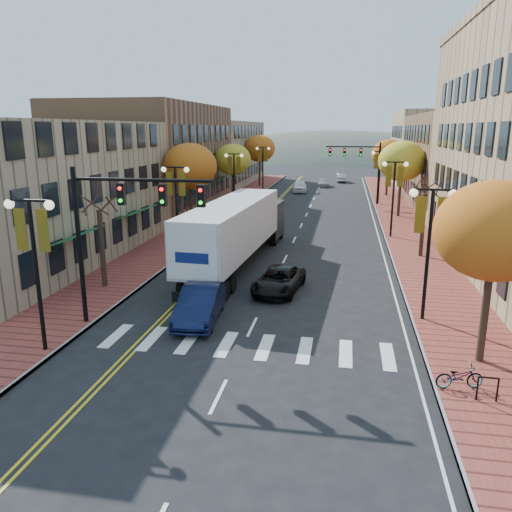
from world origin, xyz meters
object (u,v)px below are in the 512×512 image
at_px(semi_truck, 239,227).
at_px(bicycle, 459,376).
at_px(black_suv, 279,280).
at_px(navy_sedan, 200,304).

distance_m(semi_truck, bicycle, 17.95).
xyz_separation_m(black_suv, bicycle, (7.30, -9.40, -0.08)).
bearing_deg(navy_sedan, bicycle, -29.05).
bearing_deg(black_suv, bicycle, -44.73).
height_order(semi_truck, bicycle, semi_truck).
height_order(navy_sedan, bicycle, navy_sedan).
relative_size(semi_truck, black_suv, 3.69).
bearing_deg(semi_truck, bicycle, -50.24).
bearing_deg(semi_truck, black_suv, -53.40).
bearing_deg(bicycle, black_suv, 25.18).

